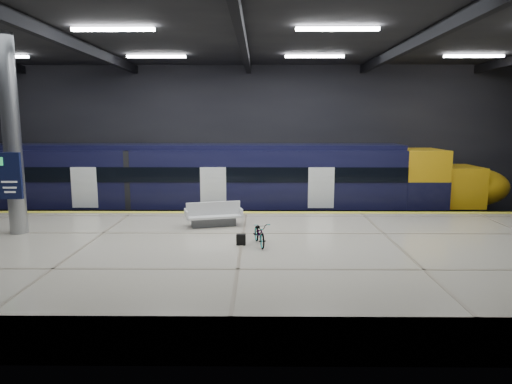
{
  "coord_description": "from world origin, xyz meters",
  "views": [
    {
      "loc": [
        0.59,
        -16.79,
        5.03
      ],
      "look_at": [
        0.44,
        1.5,
        2.2
      ],
      "focal_mm": 32.0,
      "sensor_mm": 36.0,
      "label": 1
    }
  ],
  "objects": [
    {
      "name": "ground",
      "position": [
        0.0,
        0.0,
        0.0
      ],
      "size": [
        30.0,
        30.0,
        0.0
      ],
      "primitive_type": "plane",
      "color": "black",
      "rests_on": "ground"
    },
    {
      "name": "room_shell",
      "position": [
        -0.0,
        0.0,
        5.72
      ],
      "size": [
        30.1,
        16.1,
        8.05
      ],
      "color": "black",
      "rests_on": "ground"
    },
    {
      "name": "platform",
      "position": [
        0.0,
        -2.5,
        0.55
      ],
      "size": [
        30.0,
        11.0,
        1.1
      ],
      "primitive_type": "cube",
      "color": "#BCB69F",
      "rests_on": "ground"
    },
    {
      "name": "safety_strip",
      "position": [
        0.0,
        2.75,
        1.11
      ],
      "size": [
        30.0,
        0.4,
        0.01
      ],
      "primitive_type": "cube",
      "color": "yellow",
      "rests_on": "platform"
    },
    {
      "name": "rails",
      "position": [
        0.0,
        5.5,
        0.08
      ],
      "size": [
        30.0,
        1.52,
        0.16
      ],
      "color": "gray",
      "rests_on": "ground"
    },
    {
      "name": "train",
      "position": [
        -2.78,
        5.5,
        2.06
      ],
      "size": [
        29.4,
        2.84,
        3.79
      ],
      "color": "black",
      "rests_on": "ground"
    },
    {
      "name": "bench",
      "position": [
        -1.17,
        0.13,
        1.43
      ],
      "size": [
        2.27,
        1.4,
        0.93
      ],
      "rotation": [
        0.0,
        0.0,
        0.27
      ],
      "color": "#595B60",
      "rests_on": "platform"
    },
    {
      "name": "bicycle",
      "position": [
        0.59,
        -2.54,
        1.48
      ],
      "size": [
        0.79,
        1.53,
        0.77
      ],
      "primitive_type": "imported",
      "rotation": [
        0.0,
        0.0,
        0.2
      ],
      "color": "#99999E",
      "rests_on": "platform"
    },
    {
      "name": "pannier_bag",
      "position": [
        -0.01,
        -2.54,
        1.28
      ],
      "size": [
        0.31,
        0.19,
        0.35
      ],
      "primitive_type": "cube",
      "rotation": [
        0.0,
        0.0,
        -0.03
      ],
      "color": "black",
      "rests_on": "platform"
    },
    {
      "name": "info_column",
      "position": [
        -8.0,
        -1.03,
        4.46
      ],
      "size": [
        0.9,
        0.78,
        6.9
      ],
      "color": "#9EA0A5",
      "rests_on": "platform"
    }
  ]
}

